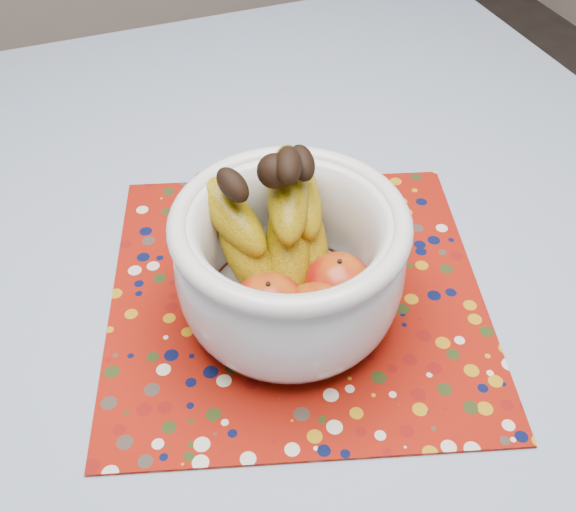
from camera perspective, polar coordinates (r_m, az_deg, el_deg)
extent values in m
cube|color=brown|center=(0.88, -2.70, -1.00)|extent=(1.20, 1.20, 0.04)
cylinder|color=brown|center=(1.66, 9.20, 6.94)|extent=(0.06, 0.06, 0.71)
cylinder|color=brown|center=(1.73, 22.42, -1.13)|extent=(0.03, 0.03, 0.41)
cube|color=slate|center=(0.86, -2.76, 0.16)|extent=(1.32, 1.32, 0.01)
cube|color=maroon|center=(0.80, 0.74, -3.15)|extent=(0.55, 0.55, 0.00)
cylinder|color=silver|center=(0.77, 0.13, -4.50)|extent=(0.13, 0.13, 0.01)
cylinder|color=silver|center=(0.77, 0.13, -3.89)|extent=(0.18, 0.18, 0.01)
torus|color=silver|center=(0.68, 0.15, 2.87)|extent=(0.25, 0.25, 0.02)
ellipsoid|color=#850508|center=(0.70, -1.63, -4.38)|extent=(0.08, 0.08, 0.07)
ellipsoid|color=#850508|center=(0.73, 4.25, -2.36)|extent=(0.07, 0.07, 0.07)
ellipsoid|color=#850508|center=(0.70, 2.35, -5.17)|extent=(0.08, 0.08, 0.07)
sphere|color=black|center=(0.69, -1.15, 7.21)|extent=(0.04, 0.04, 0.04)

